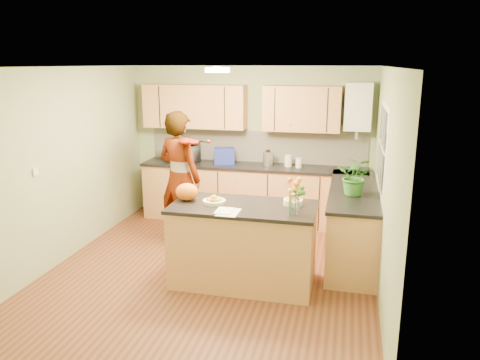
# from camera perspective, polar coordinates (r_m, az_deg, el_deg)

# --- Properties ---
(floor) EXTENTS (4.50, 4.50, 0.00)m
(floor) POSITION_cam_1_polar(r_m,az_deg,el_deg) (6.06, -3.30, -10.74)
(floor) COLOR #562A18
(floor) RESTS_ON ground
(ceiling) EXTENTS (4.00, 4.50, 0.02)m
(ceiling) POSITION_cam_1_polar(r_m,az_deg,el_deg) (5.50, -3.67, 13.62)
(ceiling) COLOR white
(ceiling) RESTS_ON wall_back
(wall_back) EXTENTS (4.00, 0.02, 2.50)m
(wall_back) POSITION_cam_1_polar(r_m,az_deg,el_deg) (7.79, 1.29, 4.53)
(wall_back) COLOR #9CAD7C
(wall_back) RESTS_ON floor
(wall_front) EXTENTS (4.00, 0.02, 2.50)m
(wall_front) POSITION_cam_1_polar(r_m,az_deg,el_deg) (3.65, -13.75, -7.08)
(wall_front) COLOR #9CAD7C
(wall_front) RESTS_ON floor
(wall_left) EXTENTS (0.02, 4.50, 2.50)m
(wall_left) POSITION_cam_1_polar(r_m,az_deg,el_deg) (6.51, -20.61, 1.72)
(wall_left) COLOR #9CAD7C
(wall_left) RESTS_ON floor
(wall_right) EXTENTS (0.02, 4.50, 2.50)m
(wall_right) POSITION_cam_1_polar(r_m,az_deg,el_deg) (5.44, 17.16, -0.31)
(wall_right) COLOR #9CAD7C
(wall_right) RESTS_ON floor
(back_counter) EXTENTS (3.64, 0.62, 0.94)m
(back_counter) POSITION_cam_1_polar(r_m,az_deg,el_deg) (7.65, 1.52, -1.63)
(back_counter) COLOR #B87749
(back_counter) RESTS_ON floor
(right_counter) EXTENTS (0.62, 2.24, 0.94)m
(right_counter) POSITION_cam_1_polar(r_m,az_deg,el_deg) (6.46, 13.55, -5.03)
(right_counter) COLOR #B87749
(right_counter) RESTS_ON floor
(splashback) EXTENTS (3.60, 0.02, 0.52)m
(splashback) POSITION_cam_1_polar(r_m,az_deg,el_deg) (7.76, 1.99, 4.12)
(splashback) COLOR beige
(splashback) RESTS_ON back_counter
(upper_cabinets) EXTENTS (3.20, 0.34, 0.70)m
(upper_cabinets) POSITION_cam_1_polar(r_m,az_deg,el_deg) (7.59, -0.27, 8.85)
(upper_cabinets) COLOR #B87749
(upper_cabinets) RESTS_ON wall_back
(boiler) EXTENTS (0.40, 0.30, 0.86)m
(boiler) POSITION_cam_1_polar(r_m,az_deg,el_deg) (7.38, 14.21, 8.64)
(boiler) COLOR white
(boiler) RESTS_ON wall_back
(window_right) EXTENTS (0.01, 1.30, 1.05)m
(window_right) POSITION_cam_1_polar(r_m,az_deg,el_deg) (5.96, 16.95, 3.89)
(window_right) COLOR white
(window_right) RESTS_ON wall_right
(light_switch) EXTENTS (0.02, 0.09, 0.09)m
(light_switch) POSITION_cam_1_polar(r_m,az_deg,el_deg) (6.01, -23.67, 0.96)
(light_switch) COLOR white
(light_switch) RESTS_ON wall_left
(ceiling_lamp) EXTENTS (0.30, 0.30, 0.07)m
(ceiling_lamp) POSITION_cam_1_polar(r_m,az_deg,el_deg) (5.79, -2.78, 13.26)
(ceiling_lamp) COLOR #FFEABF
(ceiling_lamp) RESTS_ON ceiling
(peninsula_island) EXTENTS (1.67, 0.86, 0.96)m
(peninsula_island) POSITION_cam_1_polar(r_m,az_deg,el_deg) (5.52, 0.42, -7.84)
(peninsula_island) COLOR #B87749
(peninsula_island) RESTS_ON floor
(fruit_dish) EXTENTS (0.27, 0.27, 0.09)m
(fruit_dish) POSITION_cam_1_polar(r_m,az_deg,el_deg) (5.44, -3.17, -2.46)
(fruit_dish) COLOR #F5EBC4
(fruit_dish) RESTS_ON peninsula_island
(orange_bowl) EXTENTS (0.22, 0.22, 0.13)m
(orange_bowl) POSITION_cam_1_polar(r_m,az_deg,el_deg) (5.40, 6.49, -2.46)
(orange_bowl) COLOR #F5EBC4
(orange_bowl) RESTS_ON peninsula_island
(flower_vase) EXTENTS (0.24, 0.24, 0.45)m
(flower_vase) POSITION_cam_1_polar(r_m,az_deg,el_deg) (5.01, 6.67, -0.86)
(flower_vase) COLOR silver
(flower_vase) RESTS_ON peninsula_island
(orange_bag) EXTENTS (0.34, 0.31, 0.20)m
(orange_bag) POSITION_cam_1_polar(r_m,az_deg,el_deg) (5.57, -6.49, -1.44)
(orange_bag) COLOR orange
(orange_bag) RESTS_ON peninsula_island
(papers) EXTENTS (0.23, 0.31, 0.01)m
(papers) POSITION_cam_1_polar(r_m,az_deg,el_deg) (5.11, -1.42, -3.93)
(papers) COLOR white
(papers) RESTS_ON peninsula_island
(violinist) EXTENTS (0.81, 0.68, 1.91)m
(violinist) POSITION_cam_1_polar(r_m,az_deg,el_deg) (6.70, -7.35, 0.27)
(violinist) COLOR #E8B38E
(violinist) RESTS_ON floor
(violin) EXTENTS (0.69, 0.60, 0.17)m
(violin) POSITION_cam_1_polar(r_m,az_deg,el_deg) (6.32, -6.50, 4.76)
(violin) COLOR #580D05
(violin) RESTS_ON violinist
(microwave) EXTENTS (0.60, 0.49, 0.29)m
(microwave) POSITION_cam_1_polar(r_m,az_deg,el_deg) (7.84, -7.11, 3.26)
(microwave) COLOR white
(microwave) RESTS_ON back_counter
(blue_box) EXTENTS (0.38, 0.32, 0.26)m
(blue_box) POSITION_cam_1_polar(r_m,az_deg,el_deg) (7.63, -1.93, 2.96)
(blue_box) COLOR navy
(blue_box) RESTS_ON back_counter
(kettle) EXTENTS (0.16, 0.16, 0.30)m
(kettle) POSITION_cam_1_polar(r_m,az_deg,el_deg) (7.50, 3.43, 2.70)
(kettle) COLOR silver
(kettle) RESTS_ON back_counter
(jar_cream) EXTENTS (0.13, 0.13, 0.18)m
(jar_cream) POSITION_cam_1_polar(r_m,az_deg,el_deg) (7.48, 5.91, 2.34)
(jar_cream) COLOR #F5EBC4
(jar_cream) RESTS_ON back_counter
(jar_white) EXTENTS (0.11, 0.11, 0.15)m
(jar_white) POSITION_cam_1_polar(r_m,az_deg,el_deg) (7.41, 7.18, 2.08)
(jar_white) COLOR white
(jar_white) RESTS_ON back_counter
(potted_plant) EXTENTS (0.52, 0.47, 0.49)m
(potted_plant) POSITION_cam_1_polar(r_m,az_deg,el_deg) (5.95, 13.94, 0.46)
(potted_plant) COLOR #347A28
(potted_plant) RESTS_ON right_counter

